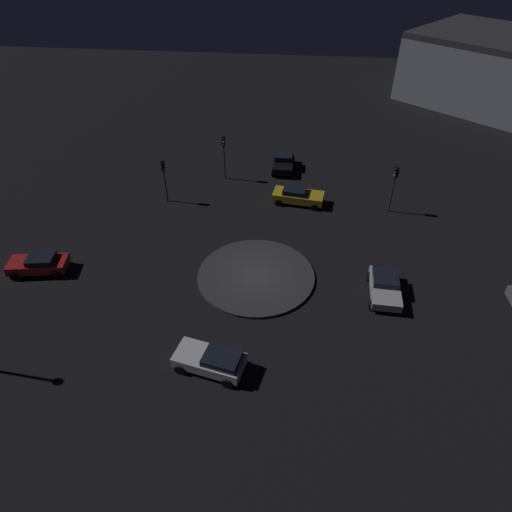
# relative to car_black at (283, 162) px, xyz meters

# --- Properties ---
(ground_plane) EXTENTS (114.21, 114.21, 0.00)m
(ground_plane) POSITION_rel_car_black_xyz_m (0.89, 16.19, -0.76)
(ground_plane) COLOR black
(roundabout_island) EXTENTS (8.22, 8.22, 0.19)m
(roundabout_island) POSITION_rel_car_black_xyz_m (0.89, 16.19, -0.66)
(roundabout_island) COLOR #383838
(roundabout_island) RESTS_ON ground_plane
(car_black) EXTENTS (2.10, 3.86, 1.45)m
(car_black) POSITION_rel_car_black_xyz_m (0.00, 0.00, 0.00)
(car_black) COLOR black
(car_black) RESTS_ON ground_plane
(car_red) EXTENTS (4.21, 2.49, 1.36)m
(car_red) POSITION_rel_car_black_xyz_m (16.16, 17.31, -0.04)
(car_red) COLOR red
(car_red) RESTS_ON ground_plane
(car_white) EXTENTS (4.23, 2.71, 1.36)m
(car_white) POSITION_rel_car_black_xyz_m (2.45, 24.29, -0.03)
(car_white) COLOR white
(car_white) RESTS_ON ground_plane
(car_silver) EXTENTS (2.24, 3.91, 1.28)m
(car_silver) POSITION_rel_car_black_xyz_m (-7.82, 16.99, -0.07)
(car_silver) COLOR silver
(car_silver) RESTS_ON ground_plane
(car_yellow) EXTENTS (4.52, 2.46, 1.41)m
(car_yellow) POSITION_rel_car_black_xyz_m (-1.60, 6.07, -0.03)
(car_yellow) COLOR gold
(car_yellow) RESTS_ON ground_plane
(traffic_light_southeast) EXTENTS (0.38, 0.39, 3.87)m
(traffic_light_southeast) POSITION_rel_car_black_xyz_m (9.69, 7.04, 2.01)
(traffic_light_southeast) COLOR #2D2D2D
(traffic_light_southeast) RESTS_ON ground_plane
(traffic_light_southwest) EXTENTS (0.39, 0.38, 4.16)m
(traffic_light_southwest) POSITION_rel_car_black_xyz_m (-9.31, 6.62, 2.21)
(traffic_light_southwest) COLOR #2D2D2D
(traffic_light_southwest) RESTS_ON ground_plane
(traffic_light_south) EXTENTS (0.35, 0.39, 4.21)m
(traffic_light_south) POSITION_rel_car_black_xyz_m (5.35, 2.51, 2.24)
(traffic_light_south) COLOR #2D2D2D
(traffic_light_south) RESTS_ON ground_plane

